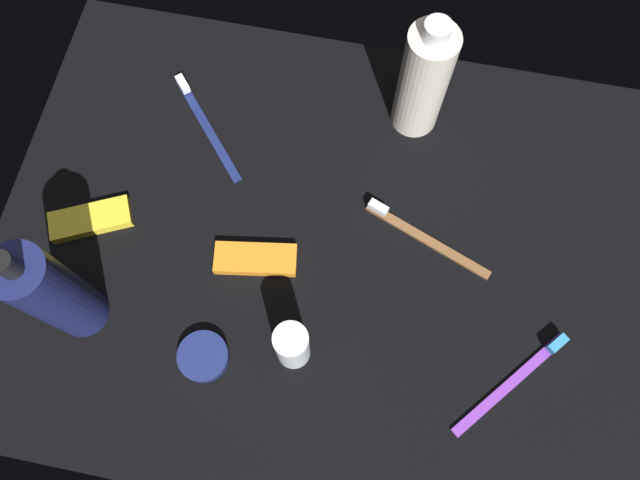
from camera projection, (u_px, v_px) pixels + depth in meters
The scene contains 10 objects.
ground_plane at pixel (320, 249), 79.69cm from camera, with size 84.00×64.00×1.20cm, color black.
lotion_bottle at pixel (53, 293), 67.23cm from camera, with size 6.21×6.21×21.62cm.
bodywash_bottle at pixel (423, 80), 76.99cm from camera, with size 6.29×6.29×19.56cm.
deodorant_stick at pixel (292, 346), 70.21cm from camera, with size 4.01×4.01×9.44cm, color silver.
toothbrush_navy at pixel (204, 122), 84.55cm from camera, with size 12.69×14.39×2.10cm.
toothbrush_brown at pixel (420, 235), 79.06cm from camera, with size 17.20×7.68×2.10cm.
toothbrush_purple at pixel (517, 378), 73.04cm from camera, with size 12.55×14.51×2.10cm.
snack_bar_yellow at pixel (91, 219), 79.62cm from camera, with size 10.40×4.00×1.50cm, color yellow.
snack_bar_orange at pixel (256, 259), 77.83cm from camera, with size 10.40×4.00×1.50cm, color orange.
cream_tin_left at pixel (203, 356), 73.74cm from camera, with size 6.15×6.15×1.53cm, color navy.
Camera 1 is at (4.89, -24.79, 74.99)cm, focal length 34.42 mm.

